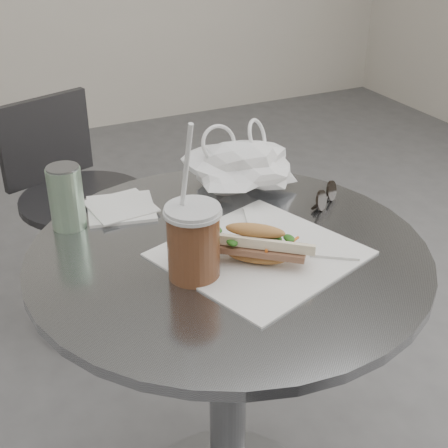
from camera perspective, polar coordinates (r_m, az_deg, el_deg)
name	(u,v)px	position (r m, az deg, el deg)	size (l,w,h in m)	color
cafe_table	(228,360)	(1.34, 0.37, -12.35)	(0.76, 0.76, 0.74)	slate
chair_far	(81,232)	(2.10, -12.93, -0.70)	(0.42, 0.45, 0.76)	#2E2E30
sandwich_paper	(260,254)	(1.16, 3.32, -2.72)	(0.32, 0.31, 0.00)	white
banh_mi	(256,245)	(1.12, 2.96, -1.89)	(0.22, 0.21, 0.07)	#AD7441
iced_coffee	(193,241)	(1.07, -2.82, -1.54)	(0.10, 0.10, 0.29)	brown
sunglasses	(325,197)	(1.35, 9.25, 2.45)	(0.09, 0.07, 0.04)	black
plastic_bag	(242,169)	(1.37, 1.67, 5.06)	(0.23, 0.18, 0.11)	white
napkin_stack	(121,208)	(1.33, -9.40, 1.48)	(0.16, 0.16, 0.01)	white
drink_can	(66,197)	(1.26, -14.23, 2.39)	(0.07, 0.07, 0.13)	#518B57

